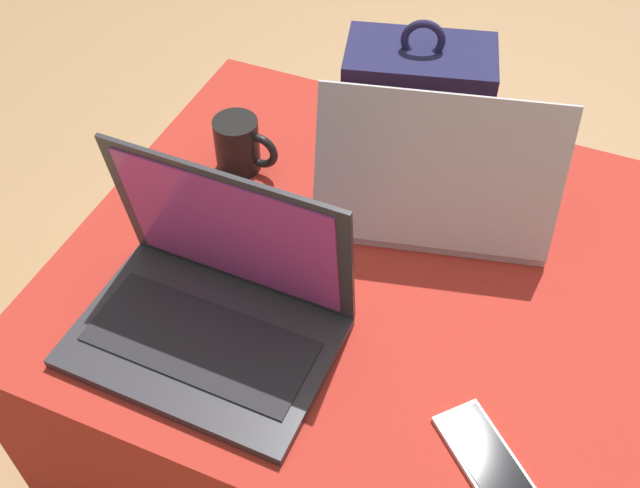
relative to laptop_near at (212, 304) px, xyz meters
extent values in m
plane|color=tan|center=(0.15, 0.21, -0.50)|extent=(14.00, 14.00, 0.00)
cube|color=maroon|center=(0.15, 0.21, -0.47)|extent=(0.88, 0.80, 0.05)
cube|color=#B22D23|center=(0.15, 0.21, -0.25)|extent=(0.92, 0.83, 0.40)
cube|color=#333338|center=(0.00, -0.04, -0.05)|extent=(0.37, 0.25, 0.02)
cube|color=#232328|center=(0.00, -0.04, -0.04)|extent=(0.32, 0.14, 0.00)
cube|color=#333338|center=(0.00, 0.07, 0.08)|extent=(0.37, 0.05, 0.24)
cube|color=#B23D93|center=(0.00, 0.06, 0.08)|extent=(0.33, 0.04, 0.22)
cube|color=silver|center=(0.21, 0.38, -0.05)|extent=(0.42, 0.33, 0.02)
cube|color=#B2B2B7|center=(0.21, 0.39, -0.04)|extent=(0.35, 0.21, 0.00)
cube|color=silver|center=(0.23, 0.29, 0.08)|extent=(0.38, 0.16, 0.24)
cube|color=black|center=(0.23, 0.30, 0.08)|extent=(0.34, 0.14, 0.22)
cube|color=white|center=(0.41, -0.05, -0.05)|extent=(0.16, 0.15, 0.01)
cube|color=black|center=(0.41, -0.05, -0.04)|extent=(0.14, 0.14, 0.00)
cube|color=#23234C|center=(0.07, 0.76, -0.26)|extent=(0.35, 0.26, 0.48)
cube|color=#1E1E41|center=(0.04, 0.87, -0.35)|extent=(0.26, 0.12, 0.21)
torus|color=#23234C|center=(0.07, 0.76, 0.00)|extent=(0.09, 0.04, 0.09)
cylinder|color=black|center=(-0.13, 0.33, 0.00)|extent=(0.08, 0.08, 0.10)
torus|color=black|center=(-0.09, 0.33, 0.00)|extent=(0.07, 0.01, 0.07)
camera|label=1|loc=(0.39, -0.54, 0.83)|focal=42.00mm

